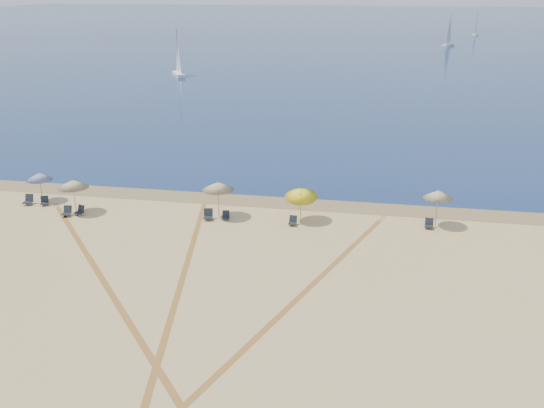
% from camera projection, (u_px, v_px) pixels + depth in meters
% --- Properties ---
extents(ocean, '(500.00, 500.00, 0.00)m').
position_uv_depth(ocean, '(366.00, 25.00, 229.55)').
color(ocean, '#0C2151').
rests_on(ocean, ground).
extents(wet_sand, '(500.00, 500.00, 0.00)m').
position_uv_depth(wet_sand, '(281.00, 202.00, 44.36)').
color(wet_sand, olive).
rests_on(wet_sand, ground).
extents(umbrella_0, '(1.90, 1.90, 2.28)m').
position_uv_depth(umbrella_0, '(39.00, 176.00, 43.87)').
color(umbrella_0, gray).
rests_on(umbrella_0, ground).
extents(umbrella_1, '(2.15, 2.15, 2.49)m').
position_uv_depth(umbrella_1, '(73.00, 184.00, 41.58)').
color(umbrella_1, gray).
rests_on(umbrella_1, ground).
extents(umbrella_2, '(2.19, 2.19, 2.61)m').
position_uv_depth(umbrella_2, '(218.00, 186.00, 40.79)').
color(umbrella_2, gray).
rests_on(umbrella_2, ground).
extents(umbrella_3, '(2.24, 2.31, 2.54)m').
position_uv_depth(umbrella_3, '(301.00, 193.00, 40.12)').
color(umbrella_3, gray).
rests_on(umbrella_3, ground).
extents(umbrella_4, '(1.94, 1.94, 2.60)m').
position_uv_depth(umbrella_4, '(438.00, 194.00, 39.21)').
color(umbrella_4, gray).
rests_on(umbrella_4, ground).
extents(chair_0, '(0.63, 0.74, 0.74)m').
position_uv_depth(chair_0, '(28.00, 200.00, 43.78)').
color(chair_0, black).
rests_on(chair_0, ground).
extents(chair_1, '(0.75, 0.80, 0.66)m').
position_uv_depth(chair_1, '(44.00, 201.00, 43.64)').
color(chair_1, black).
rests_on(chair_1, ground).
extents(chair_2, '(0.61, 0.70, 0.70)m').
position_uv_depth(chair_2, '(67.00, 212.00, 41.62)').
color(chair_2, black).
rests_on(chair_2, ground).
extents(chair_3, '(0.74, 0.80, 0.67)m').
position_uv_depth(chair_3, '(80.00, 211.00, 41.81)').
color(chair_3, black).
rests_on(chair_3, ground).
extents(chair_4, '(0.72, 0.81, 0.74)m').
position_uv_depth(chair_4, '(208.00, 215.00, 40.99)').
color(chair_4, black).
rests_on(chair_4, ground).
extents(chair_5, '(0.59, 0.66, 0.60)m').
position_uv_depth(chair_5, '(226.00, 216.00, 41.00)').
color(chair_5, black).
rests_on(chair_5, ground).
extents(chair_6, '(0.55, 0.64, 0.63)m').
position_uv_depth(chair_6, '(293.00, 221.00, 40.04)').
color(chair_6, black).
rests_on(chair_6, ground).
extents(chair_7, '(0.60, 0.69, 0.66)m').
position_uv_depth(chair_7, '(429.00, 224.00, 39.54)').
color(chair_7, black).
rests_on(chair_7, ground).
extents(sailboat_0, '(3.85, 5.34, 8.00)m').
position_uv_depth(sailboat_0, '(178.00, 62.00, 103.09)').
color(sailboat_0, white).
rests_on(sailboat_0, ocean).
extents(sailboat_1, '(2.35, 4.77, 6.89)m').
position_uv_depth(sailboat_1, '(476.00, 29.00, 180.77)').
color(sailboat_1, white).
rests_on(sailboat_1, ocean).
extents(sailboat_2, '(3.58, 5.44, 8.02)m').
position_uv_depth(sailboat_2, '(449.00, 36.00, 151.66)').
color(sailboat_2, white).
rests_on(sailboat_2, ocean).
extents(tire_tracks, '(48.31, 40.26, 0.00)m').
position_uv_depth(tire_tracks, '(189.00, 291.00, 31.53)').
color(tire_tracks, tan).
rests_on(tire_tracks, ground).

